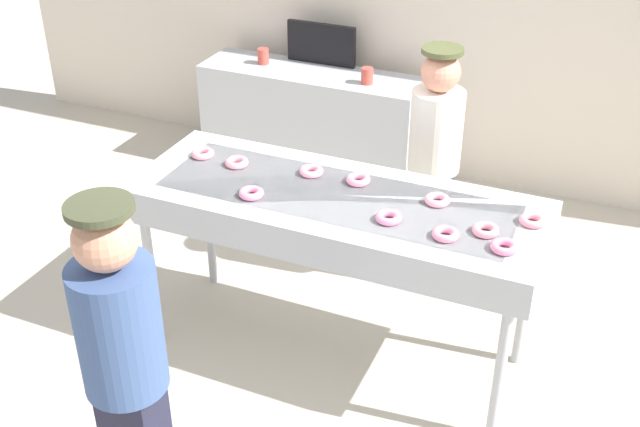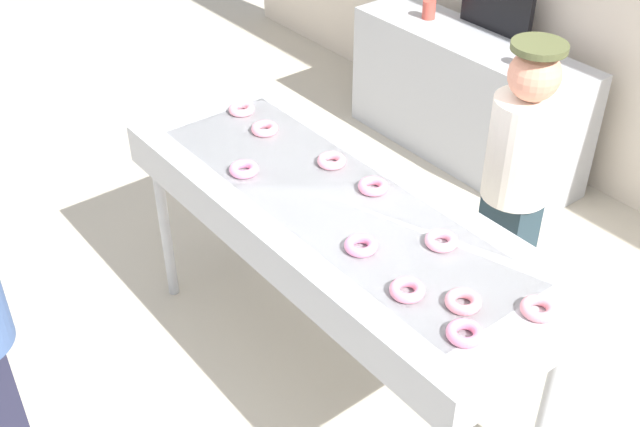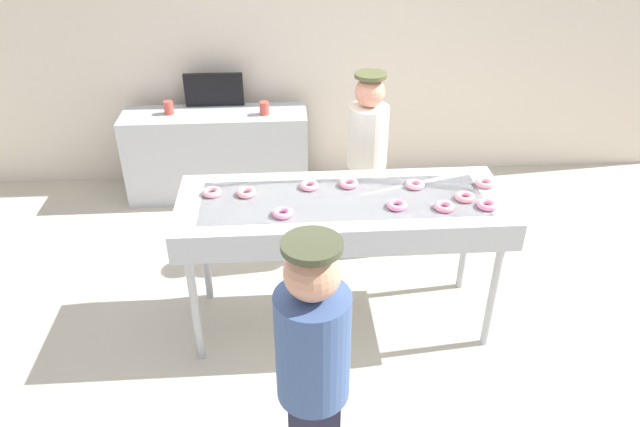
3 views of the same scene
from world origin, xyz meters
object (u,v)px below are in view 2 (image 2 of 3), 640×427
(strawberry_donut_0, at_px, (242,109))
(prep_counter, at_px, (465,99))
(strawberry_donut_1, at_px, (465,333))
(strawberry_donut_4, at_px, (244,169))
(strawberry_donut_8, at_px, (265,129))
(strawberry_donut_10, at_px, (407,290))
(paper_cup_0, at_px, (527,57))
(fryer_conveyor, at_px, (333,217))
(strawberry_donut_9, at_px, (539,309))
(strawberry_donut_2, at_px, (463,301))
(strawberry_donut_7, at_px, (361,245))
(strawberry_donut_6, at_px, (441,241))
(paper_cup_1, at_px, (429,10))
(strawberry_donut_5, at_px, (373,186))
(worker_baker, at_px, (516,184))
(menu_display, at_px, (497,7))
(strawberry_donut_3, at_px, (332,161))

(strawberry_donut_0, relative_size, prep_counter, 0.07)
(strawberry_donut_1, relative_size, strawberry_donut_4, 1.00)
(strawberry_donut_8, xyz_separation_m, strawberry_donut_10, (1.27, -0.27, 0.00))
(strawberry_donut_8, relative_size, paper_cup_0, 1.05)
(fryer_conveyor, bearing_deg, strawberry_donut_9, 6.74)
(strawberry_donut_2, xyz_separation_m, strawberry_donut_8, (-1.44, 0.16, 0.00))
(strawberry_donut_7, xyz_separation_m, strawberry_donut_8, (-0.97, 0.23, 0.00))
(strawberry_donut_4, bearing_deg, strawberry_donut_6, 19.15)
(fryer_conveyor, distance_m, strawberry_donut_10, 0.67)
(strawberry_donut_0, distance_m, strawberry_donut_2, 1.68)
(strawberry_donut_8, height_order, strawberry_donut_10, same)
(strawberry_donut_8, relative_size, paper_cup_1, 1.05)
(strawberry_donut_4, height_order, paper_cup_1, strawberry_donut_4)
(strawberry_donut_1, height_order, strawberry_donut_5, same)
(strawberry_donut_1, distance_m, strawberry_donut_8, 1.58)
(strawberry_donut_2, relative_size, worker_baker, 0.08)
(strawberry_donut_5, distance_m, strawberry_donut_7, 0.42)
(fryer_conveyor, relative_size, strawberry_donut_0, 16.89)
(paper_cup_1, bearing_deg, strawberry_donut_7, -50.30)
(strawberry_donut_2, height_order, strawberry_donut_7, same)
(strawberry_donut_9, height_order, worker_baker, worker_baker)
(worker_baker, distance_m, paper_cup_0, 1.36)
(strawberry_donut_4, distance_m, paper_cup_0, 2.14)
(strawberry_donut_1, distance_m, prep_counter, 3.00)
(strawberry_donut_0, height_order, strawberry_donut_6, same)
(strawberry_donut_5, relative_size, prep_counter, 0.07)
(strawberry_donut_8, relative_size, strawberry_donut_9, 1.00)
(strawberry_donut_5, xyz_separation_m, strawberry_donut_8, (-0.70, -0.08, 0.00))
(strawberry_donut_10, bearing_deg, paper_cup_0, 119.20)
(strawberry_donut_0, xyz_separation_m, strawberry_donut_7, (1.21, -0.25, 0.00))
(strawberry_donut_2, height_order, paper_cup_1, strawberry_donut_2)
(fryer_conveyor, bearing_deg, strawberry_donut_10, -15.44)
(strawberry_donut_6, xyz_separation_m, paper_cup_0, (-1.06, 1.82, -0.13))
(strawberry_donut_6, xyz_separation_m, menu_display, (-1.55, 2.08, -0.02))
(strawberry_donut_8, bearing_deg, fryer_conveyor, -8.27)
(strawberry_donut_3, bearing_deg, paper_cup_0, 100.66)
(fryer_conveyor, relative_size, paper_cup_0, 17.79)
(strawberry_donut_0, relative_size, strawberry_donut_6, 1.00)
(strawberry_donut_8, distance_m, paper_cup_0, 1.86)
(strawberry_donut_4, height_order, strawberry_donut_6, same)
(strawberry_donut_1, xyz_separation_m, strawberry_donut_10, (-0.28, -0.00, 0.00))
(strawberry_donut_2, distance_m, menu_display, 2.93)
(strawberry_donut_4, bearing_deg, fryer_conveyor, 25.06)
(fryer_conveyor, height_order, prep_counter, fryer_conveyor)
(prep_counter, distance_m, paper_cup_0, 0.70)
(strawberry_donut_0, distance_m, strawberry_donut_5, 0.93)
(fryer_conveyor, distance_m, prep_counter, 2.32)
(strawberry_donut_9, bearing_deg, strawberry_donut_3, 177.87)
(strawberry_donut_0, distance_m, strawberry_donut_9, 1.86)
(fryer_conveyor, xyz_separation_m, strawberry_donut_2, (0.80, -0.06, 0.12))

